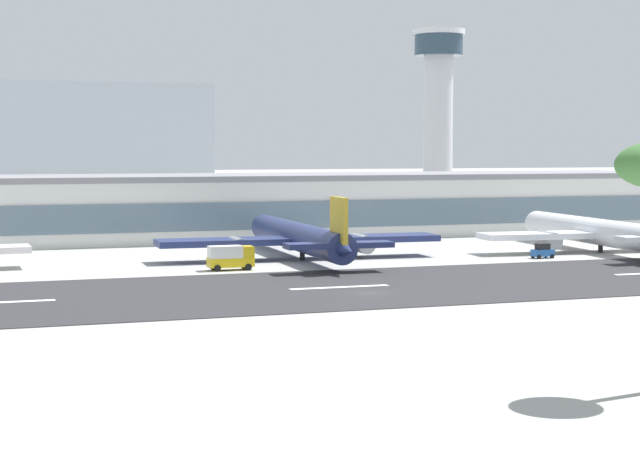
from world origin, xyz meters
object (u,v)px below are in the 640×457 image
(control_tower, at_px, (438,109))
(service_box_truck_0, at_px, (231,257))
(terminal_building, at_px, (217,206))
(airliner_gold_tail_gate_1, at_px, (302,238))
(distant_hotel_block, at_px, (27,143))
(airliner_navy_tail_gate_2, at_px, (600,233))
(service_baggage_tug_2, at_px, (543,251))

(control_tower, height_order, service_box_truck_0, control_tower)
(terminal_building, xyz_separation_m, airliner_gold_tail_gate_1, (2.44, -41.72, -2.58))
(control_tower, xyz_separation_m, distant_hotel_block, (-83.63, 108.71, -7.34))
(control_tower, relative_size, service_box_truck_0, 7.14)
(airliner_navy_tail_gate_2, bearing_deg, service_box_truck_0, 99.46)
(airliner_gold_tail_gate_1, bearing_deg, control_tower, -34.87)
(control_tower, bearing_deg, airliner_navy_tail_gate_2, -97.70)
(terminal_building, xyz_separation_m, service_box_truck_0, (-10.57, -51.16, -3.92))
(airliner_gold_tail_gate_1, bearing_deg, service_box_truck_0, 128.05)
(service_box_truck_0, bearing_deg, control_tower, 49.94)
(airliner_navy_tail_gate_2, height_order, service_baggage_tug_2, airliner_navy_tail_gate_2)
(airliner_gold_tail_gate_1, height_order, service_box_truck_0, airliner_gold_tail_gate_1)
(airliner_gold_tail_gate_1, xyz_separation_m, airliner_navy_tail_gate_2, (47.04, -4.54, -0.03))
(service_box_truck_0, bearing_deg, distant_hotel_block, 92.97)
(terminal_building, xyz_separation_m, distant_hotel_block, (-23.09, 144.24, 12.16))
(airliner_gold_tail_gate_1, height_order, service_baggage_tug_2, airliner_gold_tail_gate_1)
(control_tower, bearing_deg, terminal_building, -149.59)
(distant_hotel_block, distance_m, service_box_truck_0, 196.46)
(airliner_navy_tail_gate_2, xyz_separation_m, service_baggage_tug_2, (-12.90, -4.72, -2.06))
(terminal_building, bearing_deg, distant_hotel_block, 99.09)
(airliner_navy_tail_gate_2, bearing_deg, service_baggage_tug_2, 114.90)
(terminal_building, relative_size, service_box_truck_0, 29.34)
(terminal_building, relative_size, airliner_navy_tail_gate_2, 3.79)
(service_box_truck_0, bearing_deg, airliner_navy_tail_gate_2, 3.97)
(terminal_building, bearing_deg, service_box_truck_0, -101.67)
(airliner_gold_tail_gate_1, xyz_separation_m, service_box_truck_0, (-13.01, -9.44, -1.34))
(control_tower, bearing_deg, distant_hotel_block, 127.57)
(terminal_building, distance_m, service_baggage_tug_2, 62.92)
(terminal_building, bearing_deg, airliner_navy_tail_gate_2, -43.07)
(distant_hotel_block, height_order, service_box_truck_0, distant_hotel_block)
(distant_hotel_block, height_order, service_baggage_tug_2, distant_hotel_block)
(control_tower, bearing_deg, airliner_gold_tail_gate_1, -126.95)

